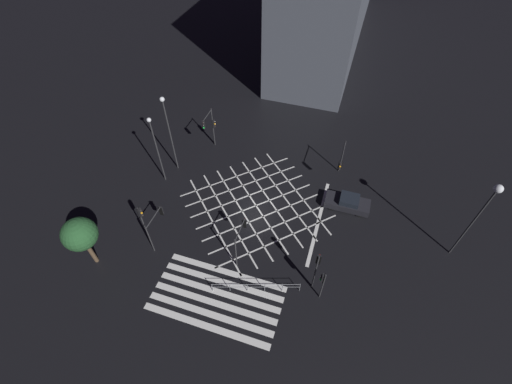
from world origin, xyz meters
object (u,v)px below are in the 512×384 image
Objects in this scene: traffic_light_se_main at (323,281)px; street_lamp_east at (487,204)px; street_lamp_far at (168,125)px; street_tree_near at (80,234)px; traffic_light_nw_main at (214,127)px; traffic_light_sw_main at (142,219)px; traffic_light_ne_cross at (341,160)px; street_lamp_west at (155,143)px; traffic_light_se_cross at (317,265)px; waiting_car at (348,203)px; traffic_light_nw_cross at (208,125)px; traffic_light_sw_cross at (157,221)px; traffic_light_median_south at (241,234)px.

street_lamp_east is (9.76, 7.28, 3.93)m from traffic_light_se_main.
street_tree_near is (-1.34, -12.09, -1.77)m from street_lamp_far.
traffic_light_sw_main is at bearing -91.57° from traffic_light_nw_main.
traffic_light_ne_cross is 0.53× the size of street_lamp_west.
street_tree_near reaches higher than traffic_light_nw_main.
street_lamp_west is at bearing 85.00° from street_tree_near.
traffic_light_sw_main reaches higher than traffic_light_nw_main.
traffic_light_nw_main is at bearing 45.64° from traffic_light_se_cross.
traffic_light_nw_main is 15.91m from waiting_car.
traffic_light_nw_main is at bearing -44.64° from traffic_light_se_main.
traffic_light_nw_cross is at bearing 166.19° from street_lamp_east.
street_lamp_far is at bearing 76.82° from street_lamp_west.
street_tree_near is (-27.75, -9.87, -2.60)m from street_lamp_east.
street_tree_near is (-4.05, -3.73, 1.32)m from traffic_light_sw_cross.
street_lamp_east is at bearing 76.19° from traffic_light_nw_cross.
traffic_light_se_main is 0.99× the size of traffic_light_nw_main.
traffic_light_median_south is at bearing -30.02° from traffic_light_ne_cross.
traffic_light_ne_cross is at bearing 0.01° from traffic_light_se_cross.
traffic_light_se_main is at bearing 85.13° from waiting_car.
street_tree_near is at bearing 8.18° from traffic_light_se_main.
street_tree_near reaches higher than traffic_light_nw_cross.
traffic_light_nw_cross is (-0.55, 12.09, 0.94)m from traffic_light_sw_cross.
traffic_light_nw_main is at bearing 66.90° from street_lamp_west.
traffic_light_se_main is 7.09m from traffic_light_median_south.
traffic_light_median_south is at bearing -15.01° from traffic_light_se_main.
traffic_light_nw_main is 17.18m from street_tree_near.
traffic_light_sw_main reaches higher than waiting_car.
street_tree_near reaches higher than traffic_light_median_south.
traffic_light_se_cross is (14.05, 0.24, -0.11)m from traffic_light_sw_main.
street_lamp_far is at bearing -30.12° from traffic_light_nw_cross.
street_lamp_west is at bearing 26.10° from traffic_light_sw_cross.
traffic_light_se_cross is at bearing -147.90° from street_lamp_east.
traffic_light_median_south is 6.31m from traffic_light_se_cross.
street_lamp_east is at bearing -0.68° from street_lamp_west.
traffic_light_sw_cross is at bearing 88.35° from traffic_light_se_cross.
street_lamp_far reaches higher than traffic_light_se_cross.
traffic_light_ne_cross reaches higher than waiting_car.
traffic_light_nw_main is (0.37, 13.62, -0.76)m from traffic_light_sw_main.
traffic_light_se_main is 0.82× the size of waiting_car.
street_tree_near is at bearing -96.31° from street_lamp_far.
traffic_light_sw_main is 18.13m from waiting_car.
traffic_light_nw_cross is 1.12× the size of waiting_car.
street_lamp_west reaches higher than traffic_light_ne_cross.
traffic_light_sw_main is 1.22× the size of traffic_light_median_south.
street_lamp_far reaches higher than waiting_car.
traffic_light_nw_cross is at bearing 59.88° from street_lamp_far.
traffic_light_median_south is at bearing -29.33° from street_lamp_west.
traffic_light_nw_main is (-7.48, 12.31, -0.26)m from traffic_light_median_south.
traffic_light_sw_main is 1.09× the size of waiting_car.
traffic_light_se_cross is at bearing 80.65° from waiting_car.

